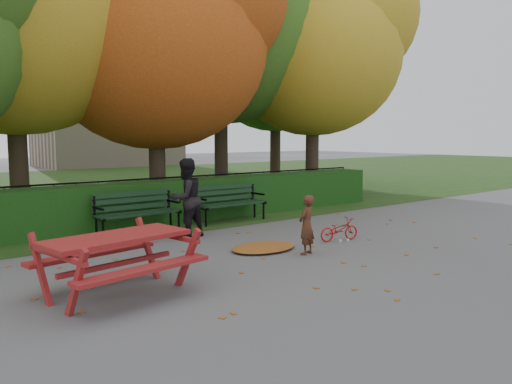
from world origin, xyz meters
TOP-DOWN VIEW (x-y plane):
  - ground at (0.00, 0.00)m, footprint 90.00×90.00m
  - grass_strip at (0.00, 14.00)m, footprint 90.00×90.00m
  - building_right at (8.00, 28.00)m, footprint 9.00×6.00m
  - hedge at (0.00, 4.50)m, footprint 13.00×0.90m
  - iron_fence at (0.00, 5.30)m, footprint 14.00×0.04m
  - tree_c at (0.83, 5.96)m, footprint 6.30×6.00m
  - tree_d at (3.88, 7.23)m, footprint 7.14×6.80m
  - tree_e at (6.52, 5.77)m, footprint 6.09×5.80m
  - tree_g at (8.33, 9.76)m, footprint 6.30×6.00m
  - bench_left at (-1.30, 3.70)m, footprint 1.80×0.57m
  - bench_right at (1.10, 3.70)m, footprint 1.80×0.57m
  - picnic_table at (-3.30, 0.02)m, footprint 2.04×1.74m
  - leaf_pile at (-0.16, 0.84)m, footprint 1.33×0.96m
  - leaf_scatter at (0.00, 0.30)m, footprint 9.00×5.70m
  - child at (0.19, 0.10)m, footprint 0.44×0.36m
  - adult at (-0.69, 2.69)m, footprint 0.89×0.76m
  - bicycle at (1.49, 0.51)m, footprint 0.90×0.48m

SIDE VIEW (x-z plane):
  - ground at x=0.00m, z-range 0.00..0.00m
  - grass_strip at x=0.00m, z-range 0.01..0.01m
  - leaf_scatter at x=0.00m, z-range 0.00..0.01m
  - leaf_pile at x=-0.16m, z-range 0.00..0.09m
  - bicycle at x=1.49m, z-range 0.00..0.45m
  - hedge at x=0.00m, z-range 0.00..1.00m
  - bench_left at x=-1.30m, z-range 0.08..0.96m
  - bench_right at x=1.10m, z-range 0.08..0.96m
  - child at x=0.19m, z-range 0.00..1.04m
  - iron_fence at x=0.00m, z-range 0.03..1.05m
  - picnic_table at x=-3.30m, z-range 0.16..1.06m
  - adult at x=-0.69m, z-range 0.00..1.61m
  - tree_c at x=0.83m, z-range 0.82..8.82m
  - tree_e at x=6.52m, z-range 1.01..9.16m
  - tree_g at x=8.33m, z-range 1.10..9.65m
  - tree_d at x=3.88m, z-range 1.19..10.77m
  - building_right at x=8.00m, z-range 0.00..12.00m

